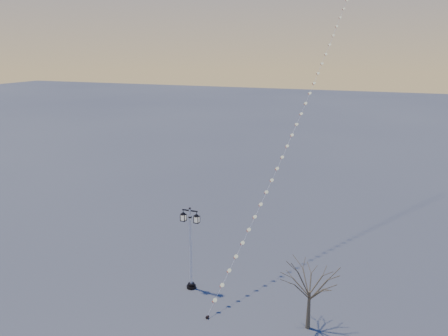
% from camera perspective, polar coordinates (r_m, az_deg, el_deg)
% --- Properties ---
extents(ground, '(300.00, 300.00, 0.00)m').
position_cam_1_polar(ground, '(30.68, -1.94, -15.92)').
color(ground, '#4E4F4F').
rests_on(ground, ground).
extents(street_lamp, '(1.43, 0.63, 5.64)m').
position_cam_1_polar(street_lamp, '(30.93, -4.07, -9.19)').
color(street_lamp, black).
rests_on(street_lamp, ground).
extents(bare_tree, '(2.50, 2.50, 4.15)m').
position_cam_1_polar(bare_tree, '(27.26, 10.35, -13.41)').
color(bare_tree, brown).
rests_on(bare_tree, ground).
extents(kite_train, '(5.74, 33.40, 28.20)m').
position_cam_1_polar(kite_train, '(39.69, 10.93, 12.02)').
color(kite_train, black).
rests_on(kite_train, ground).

